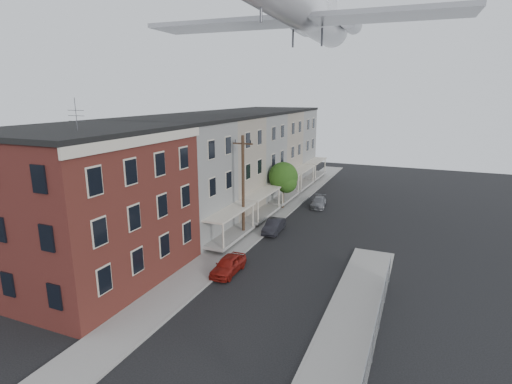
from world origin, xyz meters
TOP-DOWN VIEW (x-y plane):
  - sidewalk_left at (-5.50, 24.00)m, footprint 3.00×62.00m
  - sidewalk_right at (5.50, 6.00)m, footprint 3.00×26.00m
  - curb_left at (-4.05, 24.00)m, footprint 0.15×62.00m
  - curb_right at (4.05, 6.00)m, footprint 0.15×26.00m
  - corner_building at (-12.00, 7.00)m, footprint 10.31×12.30m
  - row_house_a at (-11.96, 16.50)m, footprint 11.98×7.00m
  - row_house_b at (-11.96, 23.50)m, footprint 11.98×7.00m
  - row_house_c at (-11.96, 30.50)m, footprint 11.98×7.00m
  - row_house_d at (-11.96, 37.50)m, footprint 11.98×7.00m
  - row_house_e at (-11.96, 44.50)m, footprint 11.98×7.00m
  - chainlink_fence at (7.00, 5.00)m, footprint 0.06×18.06m
  - utility_pole at (-5.60, 18.00)m, footprint 1.80×0.26m
  - street_tree at (-5.27, 27.92)m, footprint 3.22×3.20m
  - car_near at (-3.60, 11.04)m, footprint 1.51×3.70m
  - car_mid at (-3.60, 20.34)m, footprint 1.52×3.79m
  - car_far at (-1.92, 30.20)m, footprint 2.00×3.91m
  - airplane at (-2.54, 25.45)m, footprint 27.66×31.58m

SIDE VIEW (x-z plane):
  - sidewalk_left at x=-5.50m, z-range 0.00..0.12m
  - sidewalk_right at x=5.50m, z-range 0.00..0.12m
  - curb_left at x=-4.05m, z-range 0.00..0.14m
  - curb_right at x=4.05m, z-range 0.00..0.14m
  - car_far at x=-1.92m, z-range 0.00..1.09m
  - car_mid at x=-3.60m, z-range 0.00..1.22m
  - car_near at x=-3.60m, z-range 0.00..1.26m
  - chainlink_fence at x=7.00m, z-range 0.05..1.95m
  - street_tree at x=-5.27m, z-range 0.85..6.05m
  - utility_pole at x=-5.60m, z-range 0.17..9.17m
  - row_house_a at x=-11.96m, z-range -0.02..10.28m
  - row_house_b at x=-11.96m, z-range -0.02..10.28m
  - row_house_c at x=-11.96m, z-range -0.02..10.28m
  - row_house_d at x=-11.96m, z-range -0.02..10.28m
  - row_house_e at x=-11.96m, z-range -0.02..10.28m
  - corner_building at x=-12.00m, z-range -0.91..11.24m
  - airplane at x=-2.54m, z-range 15.04..24.20m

